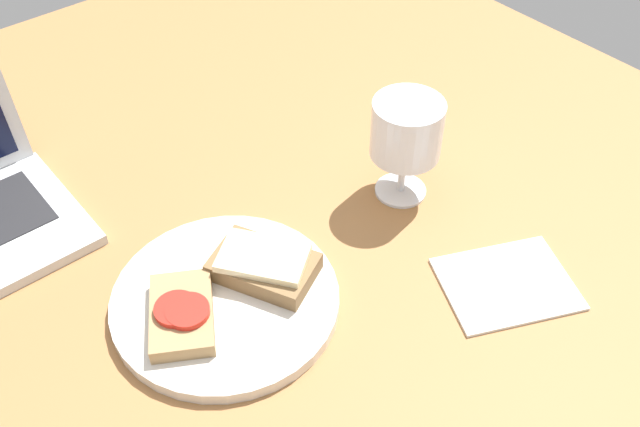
{
  "coord_description": "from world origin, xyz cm",
  "views": [
    {
      "loc": [
        -29.61,
        -47.79,
        64.7
      ],
      "look_at": [
        7.59,
        -2.98,
        8.0
      ],
      "focal_mm": 40.0,
      "sensor_mm": 36.0,
      "label": 1
    }
  ],
  "objects_px": {
    "wine_glass": "(406,133)",
    "napkin": "(507,284)",
    "plate": "(226,300)",
    "sandwich_with_tomato": "(182,313)",
    "sandwich_with_cheese": "(264,264)"
  },
  "relations": [
    {
      "from": "wine_glass",
      "to": "napkin",
      "type": "distance_m",
      "value": 0.21
    },
    {
      "from": "wine_glass",
      "to": "napkin",
      "type": "xyz_separation_m",
      "value": [
        -0.02,
        -0.19,
        -0.09
      ]
    },
    {
      "from": "wine_glass",
      "to": "plate",
      "type": "bearing_deg",
      "value": -177.91
    },
    {
      "from": "sandwich_with_cheese",
      "to": "wine_glass",
      "type": "bearing_deg",
      "value": 2.93
    },
    {
      "from": "sandwich_with_tomato",
      "to": "napkin",
      "type": "height_order",
      "value": "sandwich_with_tomato"
    },
    {
      "from": "plate",
      "to": "wine_glass",
      "type": "bearing_deg",
      "value": 2.09
    },
    {
      "from": "plate",
      "to": "sandwich_with_cheese",
      "type": "bearing_deg",
      "value": -1.54
    },
    {
      "from": "sandwich_with_tomato",
      "to": "sandwich_with_cheese",
      "type": "height_order",
      "value": "sandwich_with_cheese"
    },
    {
      "from": "plate",
      "to": "sandwich_with_tomato",
      "type": "height_order",
      "value": "sandwich_with_tomato"
    },
    {
      "from": "sandwich_with_cheese",
      "to": "napkin",
      "type": "xyz_separation_m",
      "value": [
        0.21,
        -0.18,
        -0.03
      ]
    },
    {
      "from": "sandwich_with_tomato",
      "to": "wine_glass",
      "type": "relative_size",
      "value": 0.9
    },
    {
      "from": "plate",
      "to": "sandwich_with_tomato",
      "type": "relative_size",
      "value": 2.03
    },
    {
      "from": "plate",
      "to": "napkin",
      "type": "height_order",
      "value": "plate"
    },
    {
      "from": "plate",
      "to": "napkin",
      "type": "bearing_deg",
      "value": -34.58
    },
    {
      "from": "wine_glass",
      "to": "napkin",
      "type": "bearing_deg",
      "value": -95.27
    }
  ]
}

